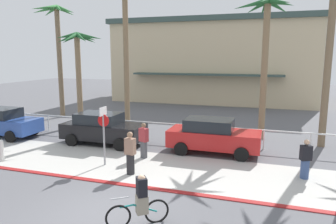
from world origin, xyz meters
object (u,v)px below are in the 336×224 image
(palm_tree_2, at_px, (125,23))
(cyclist_teal_0, at_px, (140,202))
(car_blue_0, at_px, (2,122))
(car_red_2, at_px, (213,136))
(pedestrian_1, at_px, (305,161))
(car_black_1, at_px, (103,128))
(palm_tree_1, at_px, (78,53))
(palm_tree_4, at_px, (332,15))
(palm_tree_3, at_px, (266,36))
(pedestrian_0, at_px, (130,155))
(pedestrian_2, at_px, (144,142))
(stop_sign_bike_lane, at_px, (104,128))
(palm_tree_0, at_px, (57,32))
(bollard_0, at_px, (2,150))

(palm_tree_2, relative_size, cyclist_teal_0, 6.06)
(car_blue_0, height_order, car_red_2, same)
(car_red_2, xyz_separation_m, pedestrian_1, (3.97, -2.21, -0.15))
(palm_tree_2, height_order, car_black_1, palm_tree_2)
(palm_tree_1, relative_size, palm_tree_4, 0.66)
(palm_tree_3, distance_m, palm_tree_4, 3.26)
(palm_tree_4, bearing_deg, pedestrian_0, -139.04)
(car_black_1, relative_size, pedestrian_1, 2.81)
(palm_tree_2, bearing_deg, pedestrian_2, -58.56)
(pedestrian_2, bearing_deg, stop_sign_bike_lane, -130.99)
(pedestrian_1, bearing_deg, pedestrian_2, 176.56)
(stop_sign_bike_lane, bearing_deg, car_black_1, 120.82)
(palm_tree_2, distance_m, pedestrian_2, 9.64)
(pedestrian_0, bearing_deg, palm_tree_0, 137.16)
(palm_tree_0, relative_size, car_black_1, 1.92)
(palm_tree_4, distance_m, cyclist_teal_0, 13.22)
(palm_tree_1, height_order, palm_tree_2, palm_tree_2)
(palm_tree_0, relative_size, pedestrian_1, 5.38)
(pedestrian_1, bearing_deg, palm_tree_3, 107.70)
(stop_sign_bike_lane, relative_size, car_red_2, 0.58)
(palm_tree_0, bearing_deg, stop_sign_bike_lane, -45.41)
(palm_tree_0, bearing_deg, palm_tree_1, -35.21)
(pedestrian_0, xyz_separation_m, pedestrian_1, (6.57, 1.68, -0.10))
(palm_tree_0, height_order, pedestrian_1, palm_tree_0)
(car_red_2, bearing_deg, car_black_1, -177.61)
(pedestrian_2, bearing_deg, bollard_0, -157.85)
(car_red_2, bearing_deg, stop_sign_bike_lane, -142.02)
(car_black_1, height_order, cyclist_teal_0, car_black_1)
(stop_sign_bike_lane, xyz_separation_m, pedestrian_0, (1.53, -0.66, -0.86))
(palm_tree_2, height_order, pedestrian_2, palm_tree_2)
(bollard_0, height_order, palm_tree_3, palm_tree_3)
(stop_sign_bike_lane, xyz_separation_m, palm_tree_1, (-5.48, 6.57, 3.23))
(palm_tree_0, relative_size, pedestrian_0, 4.80)
(bollard_0, relative_size, car_red_2, 0.23)
(car_blue_0, bearing_deg, pedestrian_2, -6.80)
(car_blue_0, distance_m, pedestrian_2, 9.53)
(palm_tree_0, xyz_separation_m, car_red_2, (12.89, -5.65, -5.57))
(car_black_1, bearing_deg, palm_tree_2, 100.34)
(car_red_2, bearing_deg, palm_tree_4, 29.00)
(palm_tree_3, xyz_separation_m, pedestrian_1, (1.83, -5.74, -5.03))
(palm_tree_3, distance_m, pedestrian_2, 8.86)
(palm_tree_4, bearing_deg, bollard_0, -153.16)
(palm_tree_0, bearing_deg, palm_tree_2, -9.92)
(cyclist_teal_0, distance_m, pedestrian_1, 6.94)
(pedestrian_1, bearing_deg, bollard_0, -171.14)
(palm_tree_1, xyz_separation_m, car_black_1, (3.70, -3.59, -4.04))
(stop_sign_bike_lane, relative_size, palm_tree_2, 0.28)
(palm_tree_2, relative_size, palm_tree_3, 1.17)
(palm_tree_1, distance_m, palm_tree_4, 14.92)
(palm_tree_3, xyz_separation_m, pedestrian_2, (-5.03, -5.32, -4.98))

